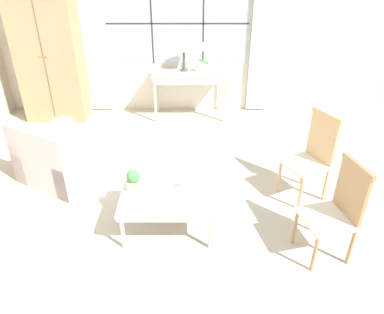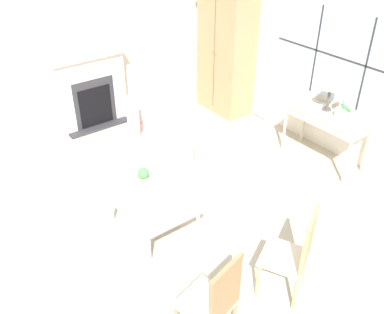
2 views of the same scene
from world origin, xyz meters
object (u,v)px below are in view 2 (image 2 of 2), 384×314
(table_lamp, at_px, (331,83))
(potted_orchid, at_px, (343,105))
(console_table, at_px, (328,119))
(pillar_candle, at_px, (167,201))
(side_chair_wooden, at_px, (296,251))
(fireplace, at_px, (90,86))
(coffee_table, at_px, (153,203))
(potted_plant_small, at_px, (143,176))
(armchair_upholstered, at_px, (158,140))
(armoire, at_px, (227,48))
(accent_chair_wooden, at_px, (216,299))

(table_lamp, relative_size, potted_orchid, 1.16)
(console_table, relative_size, pillar_candle, 9.55)
(table_lamp, bearing_deg, side_chair_wooden, -56.84)
(fireplace, relative_size, pillar_candle, 17.10)
(potted_orchid, bearing_deg, coffee_table, -97.59)
(console_table, xyz_separation_m, potted_plant_small, (-0.58, -2.78, -0.16))
(fireplace, relative_size, coffee_table, 2.29)
(armchair_upholstered, distance_m, coffee_table, 1.69)
(table_lamp, xyz_separation_m, potted_plant_small, (-0.48, -2.85, -0.68))
(armoire, bearing_deg, console_table, 0.21)
(armoire, height_order, pillar_candle, armoire)
(pillar_candle, bearing_deg, console_table, 89.06)
(side_chair_wooden, height_order, potted_plant_small, side_chair_wooden)
(console_table, bearing_deg, coffee_table, -94.32)
(console_table, distance_m, accent_chair_wooden, 3.55)
(potted_plant_small, bearing_deg, coffee_table, -15.17)
(console_table, bearing_deg, armoire, -179.79)
(coffee_table, bearing_deg, armchair_upholstered, 144.89)
(accent_chair_wooden, bearing_deg, fireplace, 167.41)
(potted_orchid, bearing_deg, accent_chair_wooden, -69.60)
(armoire, bearing_deg, fireplace, -110.91)
(coffee_table, distance_m, potted_plant_small, 0.40)
(side_chair_wooden, relative_size, coffee_table, 1.09)
(console_table, bearing_deg, table_lamp, 144.76)
(fireplace, xyz_separation_m, potted_orchid, (3.28, 2.29, 0.24))
(fireplace, distance_m, armchair_upholstered, 1.62)
(fireplace, relative_size, console_table, 1.79)
(table_lamp, bearing_deg, armoire, -177.94)
(armoire, height_order, potted_plant_small, armoire)
(potted_orchid, bearing_deg, armoire, -178.80)
(side_chair_wooden, xyz_separation_m, potted_plant_small, (-2.02, -0.50, -0.04))
(armoire, distance_m, pillar_candle, 3.62)
(accent_chair_wooden, bearing_deg, table_lamp, 114.22)
(console_table, distance_m, table_lamp, 0.53)
(table_lamp, distance_m, accent_chair_wooden, 3.71)
(table_lamp, bearing_deg, console_table, -35.24)
(fireplace, distance_m, table_lamp, 3.83)
(side_chair_wooden, bearing_deg, potted_orchid, 118.59)
(coffee_table, xyz_separation_m, pillar_candle, (0.17, 0.09, 0.10))
(side_chair_wooden, bearing_deg, potted_plant_small, -166.11)
(accent_chair_wooden, distance_m, coffee_table, 1.67)
(fireplace, bearing_deg, pillar_candle, -9.92)
(potted_plant_small, bearing_deg, potted_orchid, 75.18)
(potted_plant_small, bearing_deg, console_table, 78.31)
(armoire, distance_m, potted_orchid, 2.43)
(console_table, relative_size, accent_chair_wooden, 1.22)
(armoire, relative_size, table_lamp, 4.29)
(console_table, distance_m, coffee_table, 2.90)
(potted_orchid, distance_m, armchair_upholstered, 2.73)
(fireplace, distance_m, side_chair_wooden, 4.55)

